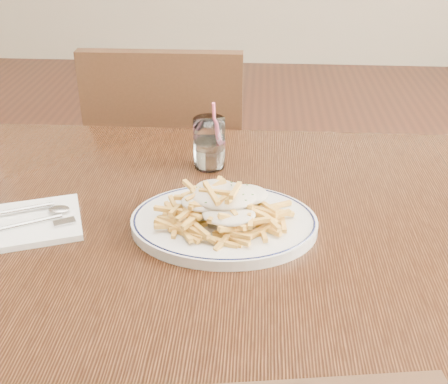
# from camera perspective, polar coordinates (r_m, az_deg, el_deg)

# --- Properties ---
(table) EXTENTS (1.20, 0.80, 0.75)m
(table) POSITION_cam_1_polar(r_m,az_deg,el_deg) (1.02, -5.50, -6.46)
(table) COLOR black
(table) RESTS_ON ground
(chair_far) EXTENTS (0.42, 0.42, 0.90)m
(chair_far) POSITION_cam_1_polar(r_m,az_deg,el_deg) (1.66, -5.35, 1.95)
(chair_far) COLOR #311D10
(chair_far) RESTS_ON ground
(fries_plate) EXTENTS (0.34, 0.30, 0.02)m
(fries_plate) POSITION_cam_1_polar(r_m,az_deg,el_deg) (0.94, 0.00, -3.14)
(fries_plate) COLOR white
(fries_plate) RESTS_ON table
(loaded_fries) EXTENTS (0.20, 0.16, 0.06)m
(loaded_fries) POSITION_cam_1_polar(r_m,az_deg,el_deg) (0.92, 0.00, -0.96)
(loaded_fries) COLOR gold
(loaded_fries) RESTS_ON fries_plate
(napkin) EXTENTS (0.25, 0.21, 0.01)m
(napkin) POSITION_cam_1_polar(r_m,az_deg,el_deg) (1.01, -20.58, -3.21)
(napkin) COLOR white
(napkin) RESTS_ON table
(cutlery) EXTENTS (0.18, 0.14, 0.01)m
(cutlery) POSITION_cam_1_polar(r_m,az_deg,el_deg) (1.01, -20.56, -2.62)
(cutlery) COLOR silver
(cutlery) RESTS_ON napkin
(water_glass) EXTENTS (0.06, 0.06, 0.14)m
(water_glass) POSITION_cam_1_polar(r_m,az_deg,el_deg) (1.13, -1.49, 4.69)
(water_glass) COLOR white
(water_glass) RESTS_ON table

